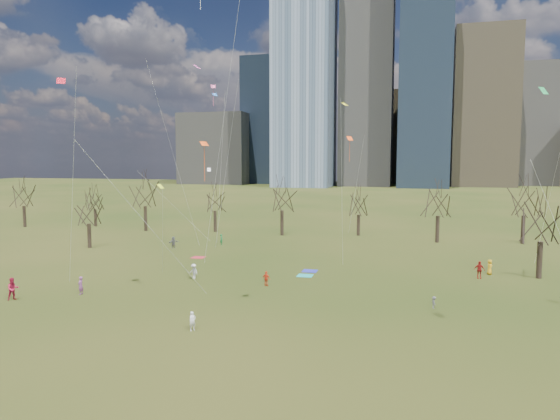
% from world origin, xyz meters
% --- Properties ---
extents(ground, '(500.00, 500.00, 0.00)m').
position_xyz_m(ground, '(0.00, 0.00, 0.00)').
color(ground, black).
rests_on(ground, ground).
extents(downtown_skyline, '(212.50, 78.00, 118.00)m').
position_xyz_m(downtown_skyline, '(-2.43, 210.64, 39.01)').
color(downtown_skyline, slate).
rests_on(downtown_skyline, ground).
extents(bare_tree_row, '(113.04, 29.80, 9.50)m').
position_xyz_m(bare_tree_row, '(-0.09, 37.22, 6.12)').
color(bare_tree_row, black).
rests_on(bare_tree_row, ground).
extents(blanket_teal, '(1.60, 1.50, 0.03)m').
position_xyz_m(blanket_teal, '(2.46, 13.00, 0.01)').
color(blanket_teal, teal).
rests_on(blanket_teal, ground).
extents(blanket_navy, '(1.60, 1.50, 0.03)m').
position_xyz_m(blanket_navy, '(2.52, 15.31, 0.01)').
color(blanket_navy, '#252BAD').
rests_on(blanket_navy, ground).
extents(blanket_crimson, '(1.60, 1.50, 0.03)m').
position_xyz_m(blanket_crimson, '(-12.48, 19.30, 0.01)').
color(blanket_crimson, '#AF2331').
rests_on(blanket_crimson, ground).
extents(person_1, '(0.56, 0.60, 1.39)m').
position_xyz_m(person_1, '(-1.84, -5.65, 0.69)').
color(person_1, white).
rests_on(person_1, ground).
extents(person_2, '(1.17, 1.21, 1.96)m').
position_xyz_m(person_2, '(-20.27, -2.37, 0.98)').
color(person_2, '#AD1839').
rests_on(person_2, ground).
extents(person_3, '(0.53, 0.72, 1.00)m').
position_xyz_m(person_3, '(15.08, 4.31, 0.50)').
color(person_3, '#5A5A5E').
rests_on(person_3, ground).
extents(person_4, '(0.91, 0.54, 1.45)m').
position_xyz_m(person_4, '(-0.28, 7.86, 0.72)').
color(person_4, red).
rests_on(person_4, ground).
extents(person_7, '(0.43, 0.62, 1.64)m').
position_xyz_m(person_7, '(-15.72, 0.69, 0.82)').
color(person_7, '#974B93').
rests_on(person_7, ground).
extents(person_9, '(1.12, 0.88, 1.53)m').
position_xyz_m(person_9, '(-8.36, 8.91, 0.76)').
color(person_9, silver).
rests_on(person_9, ground).
extents(person_10, '(1.10, 0.55, 1.81)m').
position_xyz_m(person_10, '(20.04, 16.39, 0.90)').
color(person_10, maroon).
rests_on(person_10, ground).
extents(person_11, '(1.33, 1.50, 1.65)m').
position_xyz_m(person_11, '(-18.46, 24.46, 0.82)').
color(person_11, slate).
rests_on(person_11, ground).
extents(person_12, '(0.59, 0.84, 1.62)m').
position_xyz_m(person_12, '(21.34, 18.53, 0.81)').
color(person_12, gold).
rests_on(person_12, ground).
extents(person_13, '(0.54, 0.65, 1.53)m').
position_xyz_m(person_13, '(-13.12, 28.89, 0.76)').
color(person_13, '#1A7639').
rests_on(person_13, ground).
extents(kites_airborne, '(56.19, 46.52, 28.23)m').
position_xyz_m(kites_airborne, '(4.14, 11.69, 12.65)').
color(kites_airborne, '#FA5215').
rests_on(kites_airborne, ground).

